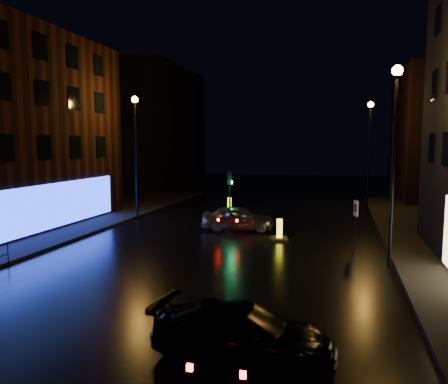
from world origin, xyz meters
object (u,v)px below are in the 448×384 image
Objects in this scene: traffic_signal at (230,216)px; bollard_near at (279,235)px; dark_sedan at (243,332)px; bollard_far at (229,207)px; road_sign_right at (356,212)px; silver_hatchback at (238,218)px.

traffic_signal is 5.49m from bollard_near.
bollard_far is (-6.19, 23.27, -0.45)m from dark_sedan.
dark_sedan is 3.07× the size of bollard_near.
bollard_far is 14.11m from road_sign_right.
silver_hatchback is at bearing 130.22° from bollard_near.
silver_hatchback is 3.45m from bollard_near.
bollard_near is at bearing -48.62° from bollard_far.
dark_sedan is at bearing 60.25° from road_sign_right.
silver_hatchback reaches higher than bollard_near.
bollard_near is 4.26m from road_sign_right.
traffic_signal reaches higher than bollard_near.
silver_hatchback is at bearing -59.05° from bollard_far.
road_sign_right is (9.20, -10.59, 1.57)m from bollard_far.
dark_sedan reaches higher than bollard_far.
bollard_far is (-2.52, 7.86, -0.53)m from silver_hatchback.
bollard_near is (2.77, -2.01, -0.49)m from silver_hatchback.
road_sign_right is at bearing -10.64° from dark_sedan.
traffic_signal reaches higher than road_sign_right.
bollard_near is at bearing 6.56° from dark_sedan.
dark_sedan is 3.69× the size of bollard_far.
silver_hatchback is 15.85m from dark_sedan.
road_sign_right is (3.91, -0.72, 1.53)m from bollard_near.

